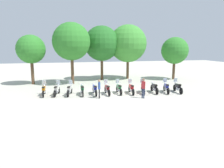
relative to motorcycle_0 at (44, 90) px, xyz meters
The scene contains 20 objects.
ground_plane 6.58m from the motorcycle_0, ahead, with size 80.00×80.00×0.00m, color #BCB7A8.
motorcycle_0 is the anchor object (origin of this frame).
motorcycle_1 1.20m from the motorcycle_0, ahead, with size 0.76×2.16×1.37m.
motorcycle_2 2.40m from the motorcycle_0, ahead, with size 0.78×2.16×1.37m.
motorcycle_3 3.59m from the motorcycle_0, ahead, with size 0.62×2.19×0.99m.
motorcycle_4 4.77m from the motorcycle_0, ahead, with size 0.62×2.19×0.99m.
motorcycle_5 5.97m from the motorcycle_0, ahead, with size 0.62×2.19×1.37m.
motorcycle_6 7.14m from the motorcycle_0, ahead, with size 0.62×2.19×1.37m.
motorcycle_7 8.34m from the motorcycle_0, ahead, with size 0.62×2.19×1.37m.
motorcycle_8 9.53m from the motorcycle_0, ahead, with size 0.78×2.16×1.37m.
motorcycle_9 10.70m from the motorcycle_0, ahead, with size 0.62×2.19×0.99m.
motorcycle_10 11.91m from the motorcycle_0, ahead, with size 0.79×2.15×1.37m.
motorcycle_11 13.09m from the motorcycle_0, ahead, with size 0.66×2.19×1.37m.
person_0 5.41m from the motorcycle_0, 24.19° to the right, with size 0.25×0.41×1.70m.
person_1 9.28m from the motorcycle_0, 19.42° to the right, with size 0.33×0.37×1.80m.
tree_0 7.57m from the motorcycle_0, 105.89° to the left, with size 3.39×3.39×5.92m.
tree_1 7.77m from the motorcycle_0, 62.31° to the left, with size 4.50×4.50×7.38m.
tree_2 11.46m from the motorcycle_0, 48.64° to the left, with size 4.70×4.70×7.28m.
tree_3 14.01m from the motorcycle_0, 36.58° to the left, with size 5.16×5.16×7.50m.
tree_4 18.12m from the motorcycle_0, 19.63° to the left, with size 3.65×3.65×5.79m.
Camera 1 is at (-4.51, -19.12, 4.63)m, focal length 33.27 mm.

